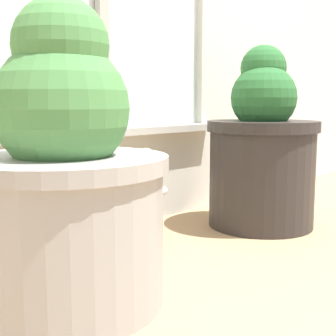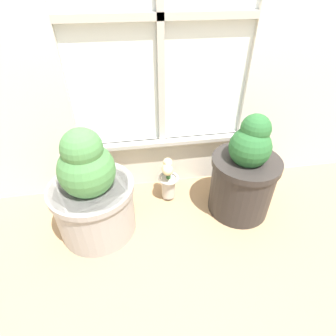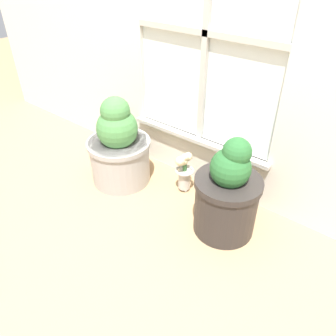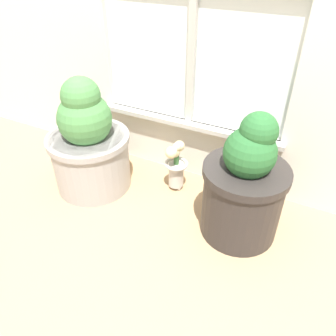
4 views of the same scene
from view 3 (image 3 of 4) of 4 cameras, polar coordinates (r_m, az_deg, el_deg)
ground_plane at (r=2.02m, az=-4.01°, el=-8.90°), size 10.00×10.00×0.00m
potted_plant_left at (r=2.22m, az=-8.52°, el=3.46°), size 0.42×0.42×0.62m
potted_plant_right at (r=1.83m, az=10.27°, el=-4.57°), size 0.37×0.37×0.60m
flower_vase at (r=2.15m, az=2.82°, el=-0.42°), size 0.13×0.13×0.28m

